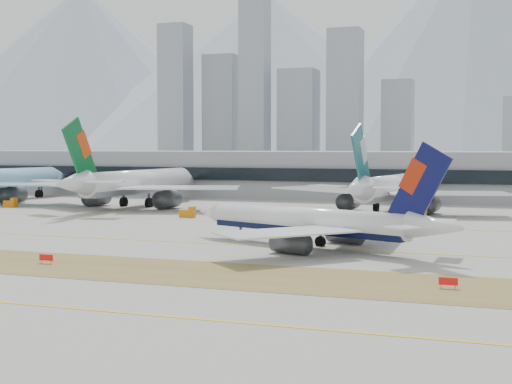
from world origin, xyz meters
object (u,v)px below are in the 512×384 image
at_px(taxiing_airliner, 315,222).
at_px(widebody_eva, 134,184).
at_px(terminal, 330,174).
at_px(widebody_cathay, 389,189).

height_order(taxiing_airliner, widebody_eva, widebody_eva).
distance_m(widebody_eva, terminal, 71.69).
xyz_separation_m(taxiing_airliner, terminal, (-24.87, 119.31, 3.26)).
relative_size(taxiing_airliner, terminal, 0.18).
bearing_deg(taxiing_airliner, terminal, -56.72).
height_order(widebody_eva, widebody_cathay, widebody_eva).
bearing_deg(widebody_eva, widebody_cathay, -78.79).
bearing_deg(widebody_eva, terminal, -31.09).
xyz_separation_m(widebody_eva, widebody_cathay, (68.66, 7.99, -0.51)).
relative_size(taxiing_airliner, widebody_cathay, 0.82).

